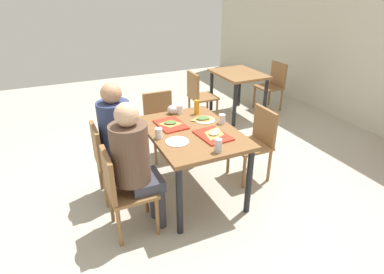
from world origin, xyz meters
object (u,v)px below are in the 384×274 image
foil_bundle (172,110)px  background_table (238,80)px  pizza_slice_c (203,118)px  soda_can (218,146)px  chair_near_right (122,187)px  person_in_brown_jacket (135,159)px  paper_plate_center (205,120)px  plastic_cup_b (159,133)px  paper_plate_near_edge (177,142)px  condiment_bottle (197,107)px  plastic_cup_a (222,119)px  chair_left_end (161,120)px  pizza_slice_b (214,133)px  main_table (192,139)px  chair_near_left (108,157)px  tray_red_far (213,135)px  tray_red_near (171,125)px  background_chair_far (273,83)px  person_in_red (119,132)px  background_chair_near (198,94)px  plastic_cup_c (180,109)px  pizza_slice_a (170,123)px  chair_far_side (257,139)px

foil_bundle → background_table: 2.08m
pizza_slice_c → soda_can: soda_can is taller
foil_bundle → background_table: bearing=126.6°
chair_near_right → person_in_brown_jacket: size_ratio=0.67×
paper_plate_center → plastic_cup_b: (0.21, -0.59, 0.05)m
paper_plate_near_edge → condiment_bottle: (-0.56, 0.46, 0.08)m
plastic_cup_a → foil_bundle: (-0.47, -0.38, 0.00)m
paper_plate_near_edge → paper_plate_center: bearing=127.2°
person_in_brown_jacket → plastic_cup_b: 0.41m
chair_left_end → pizza_slice_b: bearing=7.5°
pizza_slice_b → plastic_cup_b: plastic_cup_b is taller
paper_plate_near_edge → plastic_cup_a: bearing=109.2°
main_table → chair_near_left: size_ratio=1.41×
plastic_cup_a → condiment_bottle: size_ratio=0.62×
tray_red_far → soda_can: soda_can is taller
tray_red_near → soda_can: soda_can is taller
plastic_cup_b → condiment_bottle: bearing=124.8°
background_chair_far → tray_red_far: bearing=-49.2°
person_in_red → paper_plate_near_edge: (0.47, 0.43, 0.02)m
person_in_red → person_in_brown_jacket: bearing=0.0°
chair_near_left → background_chair_near: bearing=130.1°
chair_near_left → foil_bundle: bearing=104.7°
tray_red_far → pizza_slice_b: bearing=128.9°
person_in_red → soda_can: bearing=40.9°
paper_plate_center → background_chair_near: (-1.56, 0.68, -0.27)m
chair_left_end → plastic_cup_c: (0.50, 0.06, 0.31)m
paper_plate_center → chair_near_left: bearing=-96.5°
pizza_slice_b → main_table: bearing=-140.7°
main_table → pizza_slice_a: 0.29m
foil_bundle → soda_can: bearing=2.4°
soda_can → pizza_slice_a: bearing=-166.5°
person_in_brown_jacket → condiment_bottle: (-0.67, 0.90, 0.10)m
chair_far_side → chair_left_end: bearing=-140.3°
background_table → foil_bundle: bearing=-53.4°
pizza_slice_a → soda_can: bearing=13.5°
main_table → foil_bundle: foil_bundle is taller
main_table → chair_near_right: size_ratio=1.41×
plastic_cup_c → soda_can: bearing=-2.5°
tray_red_far → paper_plate_near_edge: tray_red_far is taller
chair_far_side → paper_plate_center: size_ratio=3.77×
background_chair_near → pizza_slice_c: bearing=-24.0°
pizza_slice_b → plastic_cup_c: plastic_cup_c is taller
tray_red_near → background_chair_far: (-1.53, 2.52, -0.27)m
tray_red_far → pizza_slice_c: (-0.40, 0.09, 0.01)m
tray_red_far → plastic_cup_a: (-0.23, 0.23, 0.04)m
person_in_red → pizza_slice_c: person_in_red is taller
foil_bundle → pizza_slice_a: bearing=-24.1°
pizza_slice_b → plastic_cup_a: plastic_cup_a is taller
paper_plate_center → tray_red_near: bearing=-94.4°
chair_near_left → person_in_brown_jacket: person_in_brown_jacket is taller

